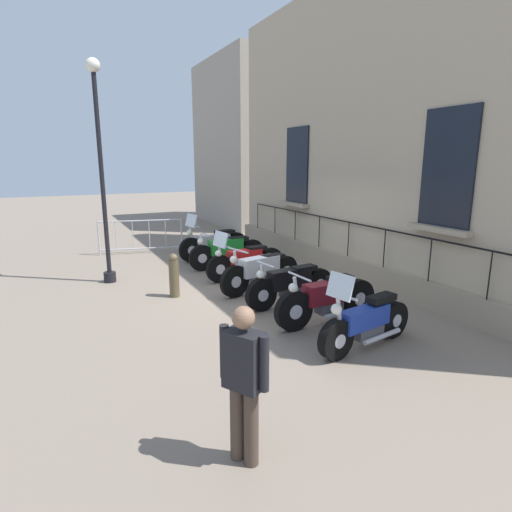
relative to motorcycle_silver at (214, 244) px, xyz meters
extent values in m
plane|color=gray|center=(0.10, 3.38, -0.45)|extent=(60.00, 60.00, 0.00)
cube|color=tan|center=(-2.61, 3.38, 3.08)|extent=(0.60, 11.63, 7.08)
cube|color=gray|center=(-2.23, 3.38, -0.18)|extent=(0.20, 11.63, 0.55)
cube|color=black|center=(-2.29, 5.93, 2.23)|extent=(0.06, 1.12, 2.12)
cube|color=tan|center=(-2.21, 5.93, 1.12)|extent=(0.24, 1.32, 0.10)
cube|color=black|center=(-2.29, 0.82, 2.23)|extent=(0.06, 1.12, 2.12)
cube|color=tan|center=(-2.21, 0.82, 1.12)|extent=(0.24, 1.32, 0.10)
cube|color=black|center=(-2.19, 3.38, 0.92)|extent=(0.03, 9.77, 0.03)
cylinder|color=black|center=(-2.19, -1.51, 0.51)|extent=(0.02, 0.02, 0.83)
cylinder|color=black|center=(-2.19, -0.29, 0.51)|extent=(0.02, 0.02, 0.83)
cylinder|color=black|center=(-2.19, 0.93, 0.51)|extent=(0.02, 0.02, 0.83)
cylinder|color=black|center=(-2.19, 2.15, 0.51)|extent=(0.02, 0.02, 0.83)
cylinder|color=black|center=(-2.19, 3.38, 0.51)|extent=(0.02, 0.02, 0.83)
cylinder|color=black|center=(-2.19, 4.60, 0.51)|extent=(0.02, 0.02, 0.83)
cylinder|color=black|center=(-2.19, 5.82, 0.51)|extent=(0.02, 0.02, 0.83)
cylinder|color=black|center=(-2.19, 7.04, 0.51)|extent=(0.02, 0.02, 0.83)
cylinder|color=black|center=(0.73, 0.11, -0.10)|extent=(0.72, 0.23, 0.71)
cylinder|color=silver|center=(0.73, 0.11, -0.10)|extent=(0.27, 0.18, 0.25)
cylinder|color=black|center=(-0.76, -0.12, -0.10)|extent=(0.72, 0.23, 0.71)
cylinder|color=silver|center=(-0.76, -0.12, -0.10)|extent=(0.27, 0.18, 0.25)
cube|color=#B2B2BC|center=(0.03, 0.00, 0.09)|extent=(1.07, 0.46, 0.30)
cube|color=#4C4C51|center=(-0.07, -0.01, -0.14)|extent=(0.65, 0.34, 0.25)
cube|color=black|center=(-0.37, -0.06, 0.31)|extent=(0.61, 0.36, 0.10)
cylinder|color=silver|center=(0.68, 0.10, 0.24)|extent=(0.17, 0.08, 0.69)
cylinder|color=silver|center=(0.63, 0.10, 0.58)|extent=(0.14, 0.68, 0.04)
sphere|color=white|center=(0.75, 0.11, 0.40)|extent=(0.16, 0.16, 0.16)
cylinder|color=silver|center=(-0.30, 0.12, -0.26)|extent=(0.93, 0.22, 0.08)
cube|color=silver|center=(0.69, 0.10, 0.73)|extent=(0.21, 0.57, 0.36)
cylinder|color=black|center=(0.78, 1.17, -0.11)|extent=(0.70, 0.15, 0.69)
cylinder|color=silver|center=(0.78, 1.17, -0.11)|extent=(0.25, 0.14, 0.24)
cylinder|color=black|center=(-0.73, 1.08, -0.11)|extent=(0.70, 0.15, 0.69)
cylinder|color=silver|center=(-0.73, 1.08, -0.11)|extent=(0.25, 0.14, 0.24)
cube|color=#1E842D|center=(0.08, 1.13, 0.13)|extent=(0.95, 0.33, 0.40)
cube|color=#4C4C51|center=(-0.02, 1.12, -0.14)|extent=(0.57, 0.25, 0.24)
cube|color=black|center=(-0.30, 1.10, 0.30)|extent=(0.54, 0.28, 0.10)
cylinder|color=silver|center=(0.73, 1.17, 0.20)|extent=(0.16, 0.07, 0.63)
cylinder|color=silver|center=(0.68, 1.17, 0.52)|extent=(0.07, 0.59, 0.04)
sphere|color=white|center=(0.80, 1.18, 0.34)|extent=(0.16, 0.16, 0.16)
cylinder|color=silver|center=(-0.22, 1.26, -0.26)|extent=(0.85, 0.13, 0.08)
cylinder|color=black|center=(0.76, 2.38, -0.12)|extent=(0.67, 0.19, 0.66)
cylinder|color=silver|center=(0.76, 2.38, -0.12)|extent=(0.25, 0.16, 0.23)
cylinder|color=black|center=(-0.72, 2.18, -0.12)|extent=(0.67, 0.19, 0.66)
cylinder|color=silver|center=(-0.72, 2.18, -0.12)|extent=(0.25, 0.16, 0.23)
cube|color=red|center=(0.07, 2.29, 0.09)|extent=(0.89, 0.42, 0.33)
cube|color=#4C4C51|center=(-0.03, 2.27, -0.15)|extent=(0.54, 0.31, 0.23)
cube|color=black|center=(-0.28, 2.24, 0.25)|extent=(0.51, 0.34, 0.10)
cylinder|color=silver|center=(0.71, 2.37, 0.15)|extent=(0.17, 0.08, 0.56)
cylinder|color=silver|center=(0.66, 2.36, 0.43)|extent=(0.13, 0.68, 0.04)
sphere|color=white|center=(0.78, 2.38, 0.25)|extent=(0.16, 0.16, 0.16)
cylinder|color=silver|center=(-0.21, 2.42, -0.27)|extent=(0.78, 0.18, 0.08)
cube|color=silver|center=(0.72, 2.37, 0.58)|extent=(0.19, 0.56, 0.36)
cylinder|color=black|center=(0.88, 3.54, -0.11)|extent=(0.70, 0.26, 0.69)
cylinder|color=silver|center=(0.88, 3.54, -0.11)|extent=(0.26, 0.18, 0.24)
cylinder|color=black|center=(-0.52, 3.24, -0.11)|extent=(0.70, 0.26, 0.69)
cylinder|color=silver|center=(-0.52, 3.24, -0.11)|extent=(0.26, 0.18, 0.24)
cube|color=silver|center=(0.23, 3.40, 0.13)|extent=(0.98, 0.50, 0.39)
cube|color=#4C4C51|center=(0.13, 3.38, -0.14)|extent=(0.60, 0.36, 0.24)
cube|color=black|center=(-0.14, 3.32, 0.27)|extent=(0.57, 0.38, 0.10)
cylinder|color=silver|center=(0.83, 3.53, 0.22)|extent=(0.17, 0.09, 0.66)
cylinder|color=silver|center=(0.78, 3.52, 0.55)|extent=(0.18, 0.66, 0.04)
sphere|color=white|center=(0.90, 3.55, 0.37)|extent=(0.16, 0.16, 0.16)
cylinder|color=silver|center=(-0.08, 3.51, -0.26)|extent=(0.84, 0.26, 0.08)
cylinder|color=black|center=(0.75, 4.51, -0.13)|extent=(0.66, 0.20, 0.65)
cylinder|color=silver|center=(0.75, 4.51, -0.13)|extent=(0.24, 0.18, 0.23)
cylinder|color=black|center=(-0.65, 4.37, -0.13)|extent=(0.66, 0.20, 0.65)
cylinder|color=silver|center=(-0.65, 4.37, -0.13)|extent=(0.24, 0.18, 0.23)
cube|color=black|center=(0.10, 4.45, 0.09)|extent=(0.94, 0.36, 0.37)
cube|color=#4C4C51|center=(0.00, 4.44, -0.16)|extent=(0.57, 0.27, 0.23)
cube|color=black|center=(-0.27, 4.41, 0.25)|extent=(0.53, 0.29, 0.10)
cylinder|color=silver|center=(0.70, 4.51, 0.16)|extent=(0.16, 0.08, 0.59)
cylinder|color=silver|center=(0.65, 4.50, 0.45)|extent=(0.10, 0.59, 0.04)
sphere|color=white|center=(0.77, 4.52, 0.27)|extent=(0.16, 0.16, 0.16)
cylinder|color=silver|center=(-0.19, 4.57, -0.28)|extent=(0.83, 0.16, 0.08)
cylinder|color=black|center=(0.70, 5.61, -0.10)|extent=(0.71, 0.17, 0.70)
cylinder|color=silver|center=(0.70, 5.61, -0.10)|extent=(0.25, 0.17, 0.25)
cylinder|color=black|center=(-0.71, 5.55, -0.10)|extent=(0.71, 0.17, 0.70)
cylinder|color=silver|center=(-0.71, 5.55, -0.10)|extent=(0.25, 0.17, 0.25)
cube|color=maroon|center=(0.05, 5.58, 0.11)|extent=(0.81, 0.32, 0.35)
cube|color=#4C4C51|center=(-0.05, 5.58, -0.14)|extent=(0.49, 0.25, 0.25)
cube|color=black|center=(-0.28, 5.57, 0.32)|extent=(0.46, 0.28, 0.10)
cylinder|color=silver|center=(0.65, 5.61, 0.19)|extent=(0.16, 0.07, 0.60)
cylinder|color=silver|center=(0.60, 5.60, 0.48)|extent=(0.06, 0.64, 0.04)
sphere|color=white|center=(0.72, 5.61, 0.30)|extent=(0.16, 0.16, 0.16)
cylinder|color=silver|center=(-0.21, 5.73, -0.26)|extent=(0.72, 0.11, 0.08)
cylinder|color=black|center=(0.70, 6.78, -0.15)|extent=(0.62, 0.26, 0.60)
cylinder|color=silver|center=(0.70, 6.78, -0.15)|extent=(0.24, 0.21, 0.21)
cylinder|color=black|center=(-0.61, 6.55, -0.15)|extent=(0.62, 0.26, 0.60)
cylinder|color=silver|center=(-0.61, 6.55, -0.15)|extent=(0.24, 0.21, 0.21)
cube|color=#1E389E|center=(0.10, 6.67, 0.04)|extent=(0.95, 0.40, 0.31)
cube|color=#4C4C51|center=(0.00, 6.66, -0.18)|extent=(0.58, 0.29, 0.21)
cube|color=black|center=(-0.27, 6.61, 0.28)|extent=(0.55, 0.30, 0.10)
cylinder|color=silver|center=(0.65, 6.77, 0.17)|extent=(0.17, 0.09, 0.65)
cylinder|color=silver|center=(0.60, 6.76, 0.49)|extent=(0.13, 0.53, 0.04)
sphere|color=white|center=(0.72, 6.78, 0.31)|extent=(0.16, 0.16, 0.16)
cylinder|color=silver|center=(-0.20, 6.76, -0.29)|extent=(0.83, 0.22, 0.08)
cube|color=silver|center=(0.66, 6.77, 0.64)|extent=(0.20, 0.45, 0.36)
cylinder|color=black|center=(3.08, 1.17, -0.33)|extent=(0.28, 0.28, 0.24)
cylinder|color=black|center=(3.08, 1.17, 1.92)|extent=(0.10, 0.10, 4.75)
sphere|color=white|center=(3.08, 1.17, 4.35)|extent=(0.31, 0.31, 0.31)
cylinder|color=#B7B7BF|center=(0.54, -1.42, 0.07)|extent=(0.05, 0.05, 1.05)
cylinder|color=#B7B7BF|center=(2.95, -1.98, 0.07)|extent=(0.05, 0.05, 1.05)
cylinder|color=#B7B7BF|center=(1.74, -1.70, 0.57)|extent=(2.42, 0.60, 0.04)
cylinder|color=#B7B7BF|center=(1.74, -1.70, -0.30)|extent=(2.42, 0.60, 0.04)
cylinder|color=#B7B7BF|center=(1.02, -1.53, 0.15)|extent=(0.02, 0.02, 0.87)
cylinder|color=#B7B7BF|center=(1.50, -1.64, 0.15)|extent=(0.02, 0.02, 0.87)
cylinder|color=#B7B7BF|center=(1.98, -1.75, 0.15)|extent=(0.02, 0.02, 0.87)
cylinder|color=#B7B7BF|center=(2.47, -1.87, 0.15)|extent=(0.02, 0.02, 0.87)
cylinder|color=brown|center=(2.00, 2.93, -0.06)|extent=(0.21, 0.21, 0.80)
sphere|color=brown|center=(2.00, 2.93, 0.38)|extent=(0.19, 0.19, 0.19)
cylinder|color=#47382D|center=(2.73, 8.18, -0.07)|extent=(0.14, 0.14, 0.77)
cylinder|color=#47382D|center=(2.81, 8.04, -0.07)|extent=(0.14, 0.14, 0.77)
cube|color=black|center=(2.77, 8.11, 0.60)|extent=(0.37, 0.42, 0.55)
sphere|color=#8C664C|center=(2.77, 8.11, 1.01)|extent=(0.21, 0.21, 0.21)
cylinder|color=black|center=(2.66, 8.30, 0.62)|extent=(0.09, 0.09, 0.52)
cylinder|color=black|center=(2.88, 7.92, 0.62)|extent=(0.09, 0.09, 0.52)
cube|color=#9E9384|center=(-4.22, -6.30, 3.09)|extent=(3.48, 5.60, 7.08)
camera|label=1|loc=(4.23, 11.29, 2.37)|focal=29.41mm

